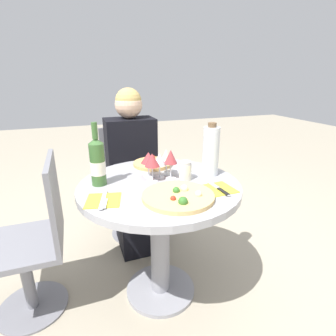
# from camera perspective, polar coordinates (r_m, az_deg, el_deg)

# --- Properties ---
(ground_plane) EXTENTS (12.00, 12.00, 0.00)m
(ground_plane) POSITION_cam_1_polar(r_m,az_deg,el_deg) (1.77, -1.61, -25.02)
(ground_plane) COLOR #9E937F
(ground_plane) RESTS_ON ground
(dining_table) EXTENTS (0.84, 0.84, 0.71)m
(dining_table) POSITION_cam_1_polar(r_m,az_deg,el_deg) (1.44, -1.82, -9.25)
(dining_table) COLOR gray
(dining_table) RESTS_ON ground_plane
(chair_behind_diner) EXTENTS (0.42, 0.42, 0.86)m
(chair_behind_diner) POSITION_cam_1_polar(r_m,az_deg,el_deg) (2.14, -8.10, -3.43)
(chair_behind_diner) COLOR slate
(chair_behind_diner) RESTS_ON ground_plane
(seated_diner) EXTENTS (0.36, 0.46, 1.16)m
(seated_diner) POSITION_cam_1_polar(r_m,az_deg,el_deg) (1.97, -7.37, -1.93)
(seated_diner) COLOR black
(seated_diner) RESTS_ON ground_plane
(chair_empty_side) EXTENTS (0.42, 0.42, 0.86)m
(chair_empty_side) POSITION_cam_1_polar(r_m,az_deg,el_deg) (1.59, -27.09, -14.32)
(chair_empty_side) COLOR slate
(chair_empty_side) RESTS_ON ground_plane
(pizza_large) EXTENTS (0.33, 0.33, 0.05)m
(pizza_large) POSITION_cam_1_polar(r_m,az_deg,el_deg) (1.20, 2.30, -6.09)
(pizza_large) COLOR #DBB26B
(pizza_large) RESTS_ON dining_table
(pizza_small_far) EXTENTS (0.24, 0.24, 0.05)m
(pizza_small_far) POSITION_cam_1_polar(r_m,az_deg,el_deg) (1.64, -3.49, 1.11)
(pizza_small_far) COLOR tan
(pizza_small_far) RESTS_ON dining_table
(wine_bottle) EXTENTS (0.08, 0.08, 0.32)m
(wine_bottle) POSITION_cam_1_polar(r_m,az_deg,el_deg) (1.36, -15.09, 1.24)
(wine_bottle) COLOR #38602D
(wine_bottle) RESTS_ON dining_table
(tall_carafe) EXTENTS (0.09, 0.09, 0.29)m
(tall_carafe) POSITION_cam_1_polar(r_m,az_deg,el_deg) (1.46, 9.30, 3.70)
(tall_carafe) COLOR silver
(tall_carafe) RESTS_ON dining_table
(sugar_shaker) EXTENTS (0.07, 0.07, 0.10)m
(sugar_shaker) POSITION_cam_1_polar(r_m,az_deg,el_deg) (1.40, 3.80, -0.59)
(sugar_shaker) COLOR silver
(sugar_shaker) RESTS_ON dining_table
(wine_glass_front_right) EXTENTS (0.07, 0.07, 0.16)m
(wine_glass_front_right) POSITION_cam_1_polar(r_m,az_deg,el_deg) (1.39, 0.59, 2.32)
(wine_glass_front_right) COLOR silver
(wine_glass_front_right) RESTS_ON dining_table
(wine_glass_back_right) EXTENTS (0.08, 0.08, 0.15)m
(wine_glass_back_right) POSITION_cam_1_polar(r_m,az_deg,el_deg) (1.46, -0.39, 2.54)
(wine_glass_back_right) COLOR silver
(wine_glass_back_right) RESTS_ON dining_table
(wine_glass_center) EXTENTS (0.07, 0.07, 0.14)m
(wine_glass_center) POSITION_cam_1_polar(r_m,az_deg,el_deg) (1.41, -1.87, 1.80)
(wine_glass_center) COLOR silver
(wine_glass_center) RESTS_ON dining_table
(wine_glass_back_left) EXTENTS (0.08, 0.08, 0.14)m
(wine_glass_back_left) POSITION_cam_1_polar(r_m,az_deg,el_deg) (1.43, -4.28, 2.15)
(wine_glass_back_left) COLOR silver
(wine_glass_back_left) RESTS_ON dining_table
(wine_glass_front_left) EXTENTS (0.08, 0.08, 0.15)m
(wine_glass_front_left) POSITION_cam_1_polar(r_m,az_deg,el_deg) (1.36, -3.46, 1.63)
(wine_glass_front_left) COLOR silver
(wine_glass_front_left) RESTS_ON dining_table
(place_setting_left) EXTENTS (0.18, 0.19, 0.01)m
(place_setting_left) POSITION_cam_1_polar(r_m,az_deg,el_deg) (1.21, -13.89, -6.85)
(place_setting_left) COLOR yellow
(place_setting_left) RESTS_ON dining_table
(place_setting_right) EXTENTS (0.16, 0.19, 0.01)m
(place_setting_right) POSITION_cam_1_polar(r_m,az_deg,el_deg) (1.31, 10.93, -4.49)
(place_setting_right) COLOR yellow
(place_setting_right) RESTS_ON dining_table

